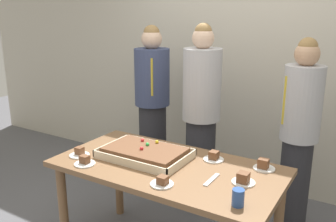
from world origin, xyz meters
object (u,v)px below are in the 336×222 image
(plated_slice_center_front, at_px, (79,153))
(person_serving_front, at_px, (201,118))
(plated_slice_far_right, at_px, (162,182))
(plated_slice_center_back, at_px, (85,162))
(party_table, at_px, (167,178))
(drink_cup_nearest, at_px, (238,198))
(plated_slice_far_left, at_px, (243,179))
(person_green_shirt_behind, at_px, (299,135))
(cake_server_utensil, at_px, (212,180))
(person_striped_tie_right, at_px, (152,107))
(sheet_cake, at_px, (145,153))
(plated_slice_near_left, at_px, (264,166))
(plated_slice_near_right, at_px, (214,157))

(plated_slice_center_front, bearing_deg, person_serving_front, 63.02)
(plated_slice_far_right, relative_size, plated_slice_center_back, 1.00)
(party_table, distance_m, drink_cup_nearest, 0.70)
(plated_slice_far_left, relative_size, plated_slice_center_back, 1.00)
(plated_slice_center_back, bearing_deg, person_green_shirt_behind, 45.54)
(plated_slice_far_left, distance_m, person_green_shirt_behind, 0.94)
(plated_slice_center_front, distance_m, cake_server_utensil, 1.04)
(plated_slice_far_left, xyz_separation_m, person_striped_tie_right, (-1.33, 0.95, 0.07))
(sheet_cake, height_order, plated_slice_far_left, sheet_cake)
(plated_slice_far_left, bearing_deg, cake_server_utensil, -161.43)
(plated_slice_center_back, relative_size, person_striped_tie_right, 0.09)
(party_table, xyz_separation_m, plated_slice_center_front, (-0.66, -0.20, 0.12))
(party_table, distance_m, person_striped_tie_right, 1.25)
(plated_slice_near_left, bearing_deg, plated_slice_near_right, -174.83)
(sheet_cake, bearing_deg, plated_slice_center_front, -152.68)
(plated_slice_center_front, distance_m, person_striped_tie_right, 1.17)
(party_table, bearing_deg, plated_slice_far_right, -64.43)
(plated_slice_center_front, height_order, plated_slice_center_back, same)
(person_serving_front, relative_size, person_striped_tie_right, 1.02)
(plated_slice_near_right, relative_size, person_serving_front, 0.09)
(plated_slice_far_left, height_order, person_serving_front, person_serving_front)
(drink_cup_nearest, bearing_deg, person_green_shirt_behind, 86.69)
(party_table, relative_size, plated_slice_near_left, 10.79)
(plated_slice_far_left, relative_size, drink_cup_nearest, 1.50)
(person_green_shirt_behind, relative_size, person_striped_tie_right, 0.96)
(plated_slice_center_front, bearing_deg, plated_slice_far_left, 9.61)
(sheet_cake, xyz_separation_m, plated_slice_near_right, (0.46, 0.22, -0.01))
(plated_slice_center_front, xyz_separation_m, person_green_shirt_behind, (1.35, 1.13, 0.06))
(party_table, xyz_separation_m, person_striped_tie_right, (-0.77, 0.96, 0.20))
(cake_server_utensil, bearing_deg, person_serving_front, 120.26)
(plated_slice_near_left, distance_m, plated_slice_far_right, 0.74)
(sheet_cake, bearing_deg, drink_cup_nearest, -19.57)
(drink_cup_nearest, relative_size, person_green_shirt_behind, 0.06)
(cake_server_utensil, bearing_deg, sheet_cake, 171.64)
(plated_slice_center_back, relative_size, cake_server_utensil, 0.75)
(party_table, height_order, plated_slice_center_front, plated_slice_center_front)
(plated_slice_center_back, distance_m, person_striped_tie_right, 1.29)
(sheet_cake, height_order, plated_slice_center_back, sheet_cake)
(plated_slice_near_right, bearing_deg, plated_slice_center_front, -153.50)
(plated_slice_near_left, height_order, drink_cup_nearest, drink_cup_nearest)
(party_table, xyz_separation_m, person_serving_front, (-0.14, 0.82, 0.22))
(plated_slice_far_right, bearing_deg, drink_cup_nearest, 1.13)
(plated_slice_far_right, height_order, cake_server_utensil, plated_slice_far_right)
(person_green_shirt_behind, bearing_deg, plated_slice_center_front, -4.85)
(plated_slice_near_left, height_order, person_serving_front, person_serving_front)
(cake_server_utensil, relative_size, person_striped_tie_right, 0.12)
(person_serving_front, relative_size, person_green_shirt_behind, 1.06)
(drink_cup_nearest, distance_m, cake_server_utensil, 0.34)
(plated_slice_far_left, relative_size, plated_slice_center_front, 1.00)
(plated_slice_far_left, distance_m, plated_slice_center_front, 1.23)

